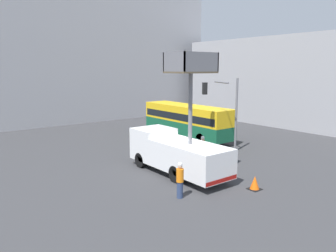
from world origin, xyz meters
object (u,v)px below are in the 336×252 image
at_px(city_bus, 187,119).
at_px(traffic_cone_near_truck, 255,183).
at_px(utility_truck, 176,150).
at_px(road_worker_near_truck, 180,180).
at_px(road_worker_directing, 202,149).
at_px(traffic_light_pole, 225,103).

xyz_separation_m(city_bus, traffic_cone_near_truck, (-5.82, -12.35, -1.49)).
bearing_deg(utility_truck, city_bus, 45.51).
bearing_deg(utility_truck, road_worker_near_truck, -126.64).
height_order(utility_truck, city_bus, utility_truck).
relative_size(utility_truck, city_bus, 0.74).
bearing_deg(city_bus, road_worker_directing, 155.69).
xyz_separation_m(city_bus, road_worker_directing, (-4.54, -6.89, -0.88)).
bearing_deg(traffic_cone_near_truck, utility_truck, 108.96).
distance_m(city_bus, road_worker_directing, 8.29).
distance_m(road_worker_near_truck, traffic_cone_near_truck, 4.34).
relative_size(utility_truck, road_worker_directing, 3.87).
bearing_deg(traffic_cone_near_truck, road_worker_directing, 76.80).
bearing_deg(city_bus, utility_truck, 144.60).
relative_size(road_worker_near_truck, traffic_cone_near_truck, 2.52).
bearing_deg(road_worker_near_truck, traffic_light_pole, 91.52).
bearing_deg(road_worker_directing, road_worker_near_truck, 165.84).
bearing_deg(utility_truck, traffic_light_pole, 16.37).
relative_size(road_worker_directing, traffic_cone_near_truck, 2.56).
bearing_deg(road_worker_near_truck, utility_truck, 114.78).
distance_m(utility_truck, traffic_cone_near_truck, 5.17).
height_order(road_worker_near_truck, traffic_cone_near_truck, road_worker_near_truck).
relative_size(utility_truck, traffic_light_pole, 1.29).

